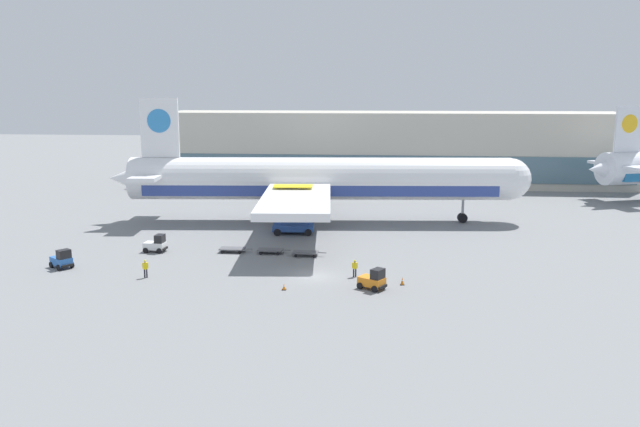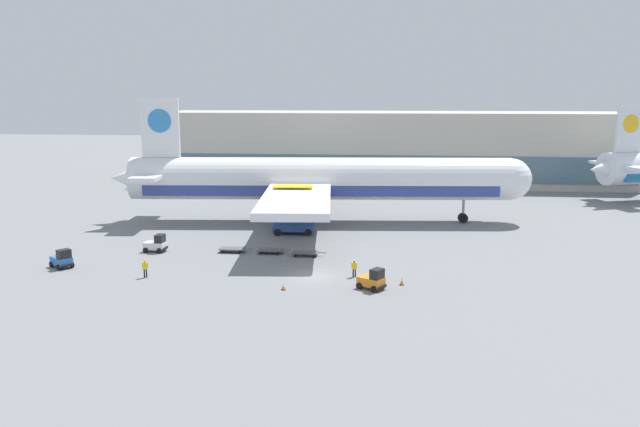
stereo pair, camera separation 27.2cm
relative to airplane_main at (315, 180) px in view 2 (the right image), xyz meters
name	(u,v)px [view 2 (the right image)]	position (x,y,z in m)	size (l,w,h in m)	color
ground_plane	(314,276)	(2.88, -26.14, -5.84)	(400.00, 400.00, 0.00)	slate
terminal_building	(392,148)	(10.78, 40.66, 1.15)	(90.00, 18.20, 14.00)	#BCB7A8
airplane_main	(315,180)	(0.00, 0.00, 0.00)	(58.06, 48.51, 17.00)	white
scissor_lift_loader	(294,216)	(-1.89, -7.35, -3.55)	(5.44, 3.76, 6.16)	#284C99
baggage_tug_foreground	(156,244)	(-15.96, -18.35, -4.96)	(2.52, 1.75, 2.00)	silver
baggage_tug_mid	(62,259)	(-23.18, -25.76, -4.96)	(2.81, 2.62, 2.00)	#2D66B7
baggage_tug_far	(373,280)	(8.70, -29.59, -4.96)	(2.82, 2.56, 2.00)	orange
baggage_dolly_lead	(232,249)	(-7.35, -17.69, -5.45)	(3.70, 1.50, 0.48)	#56565B
baggage_dolly_second	(270,250)	(-2.97, -17.80, -5.45)	(3.70, 1.50, 0.48)	#56565B
baggage_dolly_third	(306,253)	(1.09, -18.51, -5.45)	(3.70, 1.50, 0.48)	#56565B
ground_crew_near	(354,267)	(6.84, -25.91, -4.83)	(0.57, 0.23, 1.72)	black
ground_crew_far	(145,267)	(-13.36, -28.25, -4.77)	(0.54, 0.33, 1.80)	black
traffic_cone_near	(402,281)	(11.40, -28.01, -5.48)	(0.40, 0.40, 0.74)	black
traffic_cone_far	(283,287)	(0.61, -30.64, -5.55)	(0.40, 0.40, 0.60)	black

